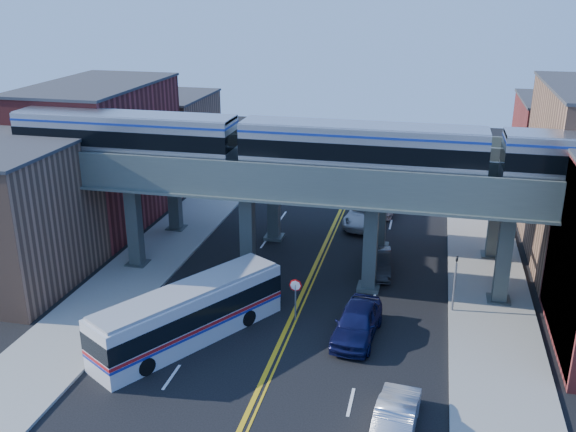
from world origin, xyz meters
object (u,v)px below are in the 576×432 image
(transit_bus, at_px, (190,314))
(car_lane_a, at_px, (357,322))
(stop_sign, at_px, (295,293))
(car_lane_d, at_px, (383,202))
(car_lane_c, at_px, (365,214))
(car_parked_curb, at_px, (396,417))
(traffic_signal, at_px, (455,277))
(transit_train, at_px, (361,149))
(car_lane_b, at_px, (378,262))

(transit_bus, relative_size, car_lane_a, 2.04)
(stop_sign, xyz_separation_m, car_lane_d, (3.23, 20.21, -0.92))
(stop_sign, bearing_deg, car_lane_d, 80.91)
(car_lane_c, bearing_deg, car_lane_a, -81.24)
(stop_sign, distance_m, car_parked_curb, 10.80)
(traffic_signal, distance_m, car_lane_c, 15.35)
(transit_train, xyz_separation_m, car_lane_c, (-0.79, 11.69, -8.34))
(transit_train, height_order, car_lane_a, transit_train)
(transit_train, distance_m, car_lane_d, 17.35)
(car_lane_a, bearing_deg, transit_bus, -160.98)
(car_lane_d, bearing_deg, stop_sign, -93.56)
(car_lane_a, bearing_deg, car_lane_d, 96.13)
(traffic_signal, bearing_deg, car_lane_b, 136.37)
(stop_sign, bearing_deg, car_parked_curb, -53.64)
(car_lane_b, bearing_deg, car_lane_c, 96.55)
(transit_bus, xyz_separation_m, car_lane_c, (7.28, 20.01, -0.68))
(traffic_signal, bearing_deg, car_lane_a, -141.80)
(transit_train, distance_m, stop_sign, 9.41)
(stop_sign, xyz_separation_m, car_lane_c, (2.10, 16.69, -0.92))
(transit_train, bearing_deg, car_parked_curb, -75.69)
(traffic_signal, height_order, car_lane_a, traffic_signal)
(transit_train, distance_m, car_lane_a, 10.28)
(car_lane_c, bearing_deg, traffic_signal, -60.02)
(transit_train, height_order, car_lane_d, transit_train)
(car_lane_b, bearing_deg, transit_bus, -135.80)
(transit_train, height_order, traffic_signal, transit_train)
(stop_sign, distance_m, car_lane_c, 16.84)
(stop_sign, height_order, transit_bus, transit_bus)
(stop_sign, height_order, car_lane_c, stop_sign)
(transit_train, distance_m, car_lane_c, 14.38)
(car_lane_c, bearing_deg, car_lane_b, -74.25)
(stop_sign, height_order, car_lane_b, stop_sign)
(stop_sign, xyz_separation_m, transit_bus, (-5.17, -3.33, -0.24))
(car_lane_c, xyz_separation_m, car_parked_curb, (4.27, -25.35, -0.04))
(car_lane_b, height_order, car_lane_d, car_lane_d)
(transit_train, relative_size, car_lane_d, 7.84)
(car_lane_b, xyz_separation_m, car_lane_d, (-0.83, 12.60, 0.08))
(transit_train, relative_size, car_lane_c, 7.46)
(car_lane_a, height_order, car_lane_c, car_lane_a)
(car_parked_curb, bearing_deg, transit_train, -71.38)
(car_lane_b, xyz_separation_m, car_lane_c, (-1.96, 9.08, 0.08))
(transit_train, xyz_separation_m, car_parked_curb, (3.48, -13.66, -8.38))
(car_lane_c, height_order, car_lane_d, car_lane_c)
(car_lane_b, height_order, car_parked_curb, car_parked_curb)
(stop_sign, bearing_deg, transit_bus, -147.25)
(transit_bus, bearing_deg, stop_sign, -25.88)
(transit_bus, height_order, car_lane_a, transit_bus)
(transit_bus, xyz_separation_m, car_parked_curb, (11.55, -5.33, -0.72))
(car_lane_c, distance_m, car_lane_d, 3.70)
(traffic_signal, distance_m, car_lane_a, 6.74)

